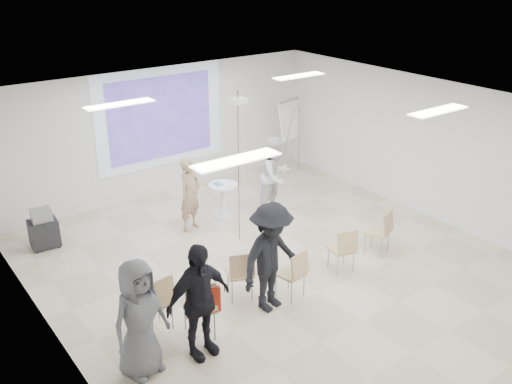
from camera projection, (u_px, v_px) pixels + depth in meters
floor at (282, 271)px, 10.48m from camera, size 8.00×9.00×0.10m
ceiling at (285, 106)px, 9.27m from camera, size 8.00×9.00×0.10m
wall_back at (160, 132)px, 13.25m from camera, size 8.00×0.10×3.00m
wall_left at (49, 263)px, 7.66m from camera, size 0.10×9.00×3.00m
wall_right at (432, 149)px, 12.09m from camera, size 0.10×9.00×3.00m
projection_halo at (161, 118)px, 13.06m from camera, size 3.20×0.01×2.30m
projection_image at (161, 118)px, 13.05m from camera, size 2.60×0.01×1.90m
pedestal_table at (223, 198)px, 12.35m from camera, size 0.64×0.64×0.78m
player_left at (190, 190)px, 11.62m from camera, size 0.76×0.66×1.76m
player_right at (276, 172)px, 12.32m from camera, size 1.07×0.93×1.93m
controller_left at (191, 172)px, 11.79m from camera, size 0.09×0.13×0.04m
controller_right at (262, 156)px, 12.28m from camera, size 0.06×0.12×0.04m
chair_far_left at (157, 299)px, 8.52m from camera, size 0.51×0.54×0.96m
chair_left_mid at (200, 305)px, 8.36m from camera, size 0.60×0.62×0.99m
chair_left_inner at (241, 271)px, 9.35m from camera, size 0.56×0.57×0.89m
chair_center at (294, 271)px, 9.37m from camera, size 0.49×0.52×0.88m
chair_right_inner at (344, 247)px, 10.14m from camera, size 0.49×0.52×0.87m
chair_right_far at (382, 229)px, 10.77m from camera, size 0.54×0.56×0.88m
red_jacket at (206, 301)px, 8.22m from camera, size 0.42×0.22×0.40m
laptop at (239, 271)px, 9.45m from camera, size 0.39×0.34×0.03m
audience_left at (198, 293)px, 7.87m from camera, size 1.22×0.79×2.03m
audience_mid at (271, 251)px, 8.92m from camera, size 1.47×0.97×2.09m
audience_outer at (138, 312)px, 7.54m from camera, size 1.06×0.82×1.94m
flipchart_easel at (289, 120)px, 14.28m from camera, size 0.85×0.66×1.99m
av_cart at (44, 230)px, 11.09m from camera, size 0.57×0.47×0.80m
ceiling_projector at (238, 108)px, 10.57m from camera, size 0.30×0.25×3.00m
fluor_panel_nw at (120, 104)px, 9.69m from camera, size 1.20×0.30×0.02m
fluor_panel_ne at (299, 76)px, 11.88m from camera, size 1.20×0.30×0.02m
fluor_panel_sw at (237, 160)px, 7.10m from camera, size 1.20×0.30×0.02m
fluor_panel_se at (438, 111)px, 9.29m from camera, size 1.20×0.30×0.02m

